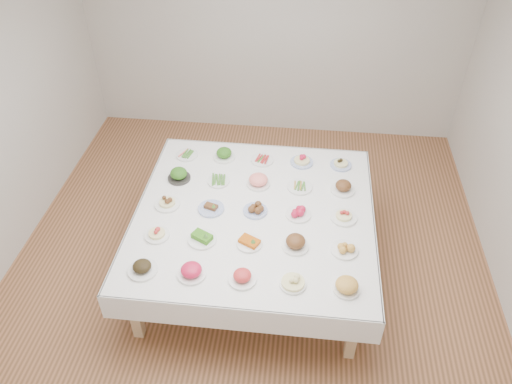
# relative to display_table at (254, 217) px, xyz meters

# --- Properties ---
(room_envelope) EXTENTS (5.02, 5.02, 2.81)m
(room_envelope) POSITION_rel_display_table_xyz_m (-0.05, 0.20, 1.15)
(room_envelope) COLOR #A76B45
(room_envelope) RESTS_ON ground
(display_table) EXTENTS (2.29, 2.29, 0.75)m
(display_table) POSITION_rel_display_table_xyz_m (0.00, 0.00, 0.00)
(display_table) COLOR white
(display_table) RESTS_ON ground
(dish_0) EXTENTS (0.25, 0.25, 0.13)m
(dish_0) POSITION_rel_display_table_xyz_m (-0.85, -0.84, 0.12)
(dish_0) COLOR white
(dish_0) RESTS_ON display_table
(dish_1) EXTENTS (0.24, 0.24, 0.13)m
(dish_1) POSITION_rel_display_table_xyz_m (-0.43, -0.83, 0.13)
(dish_1) COLOR white
(dish_1) RESTS_ON display_table
(dish_2) EXTENTS (0.23, 0.23, 0.14)m
(dish_2) POSITION_rel_display_table_xyz_m (-0.00, -0.84, 0.13)
(dish_2) COLOR white
(dish_2) RESTS_ON display_table
(dish_3) EXTENTS (0.24, 0.24, 0.13)m
(dish_3) POSITION_rel_display_table_xyz_m (0.42, -0.84, 0.13)
(dish_3) COLOR white
(dish_3) RESTS_ON display_table
(dish_4) EXTENTS (0.22, 0.22, 0.13)m
(dish_4) POSITION_rel_display_table_xyz_m (0.85, -0.85, 0.13)
(dish_4) COLOR white
(dish_4) RESTS_ON display_table
(dish_5) EXTENTS (0.22, 0.22, 0.11)m
(dish_5) POSITION_rel_display_table_xyz_m (-0.84, -0.42, 0.11)
(dish_5) COLOR white
(dish_5) RESTS_ON display_table
(dish_6) EXTENTS (0.26, 0.26, 0.12)m
(dish_6) POSITION_rel_display_table_xyz_m (-0.42, -0.42, 0.12)
(dish_6) COLOR white
(dish_6) RESTS_ON display_table
(dish_7) EXTENTS (0.23, 0.23, 0.10)m
(dish_7) POSITION_rel_display_table_xyz_m (0.01, -0.43, 0.11)
(dish_7) COLOR white
(dish_7) RESTS_ON display_table
(dish_8) EXTENTS (0.26, 0.26, 0.14)m
(dish_8) POSITION_rel_display_table_xyz_m (0.41, -0.41, 0.13)
(dish_8) COLOR white
(dish_8) RESTS_ON display_table
(dish_9) EXTENTS (0.24, 0.24, 0.11)m
(dish_9) POSITION_rel_display_table_xyz_m (0.85, -0.41, 0.11)
(dish_9) COLOR white
(dish_9) RESTS_ON display_table
(dish_10) EXTENTS (0.24, 0.24, 0.14)m
(dish_10) POSITION_rel_display_table_xyz_m (-0.85, 0.01, 0.13)
(dish_10) COLOR white
(dish_10) RESTS_ON display_table
(dish_11) EXTENTS (0.25, 0.25, 0.10)m
(dish_11) POSITION_rel_display_table_xyz_m (-0.42, -0.01, 0.10)
(dish_11) COLOR #4C66B2
(dish_11) RESTS_ON display_table
(dish_12) EXTENTS (0.23, 0.23, 0.11)m
(dish_12) POSITION_rel_display_table_xyz_m (0.01, 0.01, 0.12)
(dish_12) COLOR #4C66B2
(dish_12) RESTS_ON display_table
(dish_13) EXTENTS (0.25, 0.25, 0.11)m
(dish_13) POSITION_rel_display_table_xyz_m (0.42, 0.01, 0.12)
(dish_13) COLOR white
(dish_13) RESTS_ON display_table
(dish_14) EXTENTS (0.25, 0.25, 0.13)m
(dish_14) POSITION_rel_display_table_xyz_m (0.85, 0.01, 0.12)
(dish_14) COLOR white
(dish_14) RESTS_ON display_table
(dish_15) EXTENTS (0.24, 0.24, 0.15)m
(dish_15) POSITION_rel_display_table_xyz_m (-0.83, 0.42, 0.14)
(dish_15) COLOR #2C2A27
(dish_15) RESTS_ON display_table
(dish_16) EXTENTS (0.23, 0.23, 0.05)m
(dish_16) POSITION_rel_display_table_xyz_m (-0.42, 0.42, 0.09)
(dish_16) COLOR white
(dish_16) RESTS_ON display_table
(dish_17) EXTENTS (0.25, 0.25, 0.15)m
(dish_17) POSITION_rel_display_table_xyz_m (-0.01, 0.42, 0.14)
(dish_17) COLOR white
(dish_17) RESTS_ON display_table
(dish_18) EXTENTS (0.25, 0.25, 0.05)m
(dish_18) POSITION_rel_display_table_xyz_m (0.42, 0.42, 0.08)
(dish_18) COLOR white
(dish_18) RESTS_ON display_table
(dish_19) EXTENTS (0.24, 0.24, 0.12)m
(dish_19) POSITION_rel_display_table_xyz_m (0.85, 0.42, 0.12)
(dish_19) COLOR white
(dish_19) RESTS_ON display_table
(dish_20) EXTENTS (0.24, 0.24, 0.06)m
(dish_20) POSITION_rel_display_table_xyz_m (-0.84, 0.83, 0.09)
(dish_20) COLOR white
(dish_20) RESTS_ON display_table
(dish_21) EXTENTS (0.23, 0.23, 0.14)m
(dish_21) POSITION_rel_display_table_xyz_m (-0.43, 0.84, 0.13)
(dish_21) COLOR white
(dish_21) RESTS_ON display_table
(dish_22) EXTENTS (0.24, 0.24, 0.05)m
(dish_22) POSITION_rel_display_table_xyz_m (-0.01, 0.83, 0.09)
(dish_22) COLOR white
(dish_22) RESTS_ON display_table
(dish_23) EXTENTS (0.24, 0.24, 0.14)m
(dish_23) POSITION_rel_display_table_xyz_m (0.42, 0.84, 0.13)
(dish_23) COLOR #4C66B2
(dish_23) RESTS_ON display_table
(dish_24) EXTENTS (0.23, 0.23, 0.11)m
(dish_24) POSITION_rel_display_table_xyz_m (0.83, 0.84, 0.11)
(dish_24) COLOR #4C66B2
(dish_24) RESTS_ON display_table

